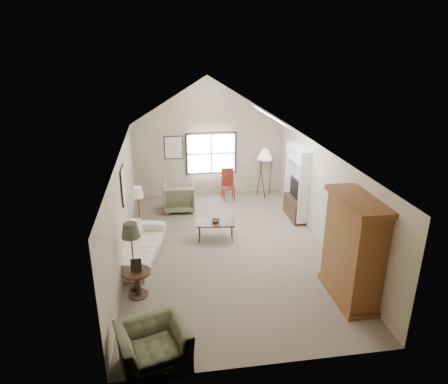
{
  "coord_description": "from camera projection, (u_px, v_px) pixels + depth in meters",
  "views": [
    {
      "loc": [
        -1.41,
        -8.97,
        4.99
      ],
      "look_at": [
        0.0,
        0.4,
        1.4
      ],
      "focal_mm": 32.0,
      "sensor_mm": 36.0,
      "label": 1
    }
  ],
  "objects": [
    {
      "name": "skylight",
      "position": [
        272.0,
        116.0,
        10.13
      ],
      "size": [
        0.8,
        1.2,
        0.52
      ],
      "primitive_type": null,
      "color": "white",
      "rests_on": "room_shell"
    },
    {
      "name": "side_table",
      "position": [
        138.0,
        283.0,
        8.27
      ],
      "size": [
        0.69,
        0.69,
        0.58
      ],
      "primitive_type": "cylinder",
      "rotation": [
        0.0,
        0.0,
        -0.22
      ],
      "color": "#361E16",
      "rests_on": "ground"
    },
    {
      "name": "armoire",
      "position": [
        353.0,
        249.0,
        7.96
      ],
      "size": [
        0.6,
        1.5,
        2.2
      ],
      "primitive_type": "cube",
      "color": "brown",
      "rests_on": "ground"
    },
    {
      "name": "sofa",
      "position": [
        138.0,
        245.0,
        9.72
      ],
      "size": [
        1.38,
        2.44,
        0.67
      ],
      "primitive_type": "imported",
      "rotation": [
        0.0,
        0.0,
        1.35
      ],
      "color": "beige",
      "rests_on": "ground"
    },
    {
      "name": "tan_lamp",
      "position": [
        139.0,
        211.0,
        10.69
      ],
      "size": [
        0.34,
        0.34,
        1.44
      ],
      "primitive_type": null,
      "rotation": [
        0.0,
        0.0,
        -0.22
      ],
      "color": "tan",
      "rests_on": "ground"
    },
    {
      "name": "room_shell",
      "position": [
        227.0,
        124.0,
        9.13
      ],
      "size": [
        5.01,
        8.01,
        4.0
      ],
      "color": "#706350",
      "rests_on": "ground"
    },
    {
      "name": "coffee_table",
      "position": [
        216.0,
        231.0,
        10.64
      ],
      "size": [
        1.07,
        0.69,
        0.51
      ],
      "primitive_type": "cube",
      "rotation": [
        0.0,
        0.0,
        -0.14
      ],
      "color": "#3D2319",
      "rests_on": "ground"
    },
    {
      "name": "armchair_near",
      "position": [
        154.0,
        346.0,
        6.46
      ],
      "size": [
        1.32,
        1.23,
        0.72
      ],
      "primitive_type": "imported",
      "rotation": [
        0.0,
        0.0,
        0.28
      ],
      "color": "#58593E",
      "rests_on": "ground"
    },
    {
      "name": "window",
      "position": [
        211.0,
        153.0,
        13.42
      ],
      "size": [
        1.72,
        0.08,
        1.42
      ],
      "primitive_type": "cube",
      "color": "black",
      "rests_on": "room_shell"
    },
    {
      "name": "wall_art",
      "position": [
        150.0,
        165.0,
        11.18
      ],
      "size": [
        1.97,
        3.71,
        0.88
      ],
      "color": "black",
      "rests_on": "room_shell"
    },
    {
      "name": "armchair_far",
      "position": [
        179.0,
        197.0,
        12.45
      ],
      "size": [
        0.99,
        1.02,
        0.88
      ],
      "primitive_type": "imported",
      "rotation": [
        0.0,
        0.0,
        3.09
      ],
      "color": "#656949",
      "rests_on": "ground"
    },
    {
      "name": "tv_alcove",
      "position": [
        297.0,
        181.0,
        11.66
      ],
      "size": [
        0.32,
        1.3,
        2.1
      ],
      "primitive_type": "cube",
      "color": "white",
      "rests_on": "ground"
    },
    {
      "name": "tv_panel",
      "position": [
        296.0,
        189.0,
        11.74
      ],
      "size": [
        0.05,
        0.9,
        0.55
      ],
      "primitive_type": "cube",
      "color": "black",
      "rests_on": "media_console"
    },
    {
      "name": "tripod_lamp",
      "position": [
        264.0,
        173.0,
        13.41
      ],
      "size": [
        0.59,
        0.59,
        1.7
      ],
      "primitive_type": null,
      "rotation": [
        0.0,
        0.0,
        -0.24
      ],
      "color": "silver",
      "rests_on": "ground"
    },
    {
      "name": "dark_lamp",
      "position": [
        133.0,
        257.0,
        8.26
      ],
      "size": [
        0.46,
        0.46,
        1.6
      ],
      "primitive_type": null,
      "rotation": [
        0.0,
        0.0,
        -0.22
      ],
      "color": "black",
      "rests_on": "ground"
    },
    {
      "name": "media_console",
      "position": [
        294.0,
        208.0,
        11.96
      ],
      "size": [
        0.34,
        1.18,
        0.6
      ],
      "primitive_type": "cube",
      "color": "#382316",
      "rests_on": "ground"
    },
    {
      "name": "side_chair",
      "position": [
        229.0,
        185.0,
        13.24
      ],
      "size": [
        0.41,
        0.41,
        1.04
      ],
      "primitive_type": "cube",
      "rotation": [
        0.0,
        0.0,
        0.02
      ],
      "color": "maroon",
      "rests_on": "ground"
    },
    {
      "name": "bowl",
      "position": [
        216.0,
        221.0,
        10.54
      ],
      "size": [
        0.27,
        0.27,
        0.06
      ],
      "primitive_type": "imported",
      "rotation": [
        0.0,
        0.0,
        -0.14
      ],
      "color": "#332314",
      "rests_on": "coffee_table"
    }
  ]
}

